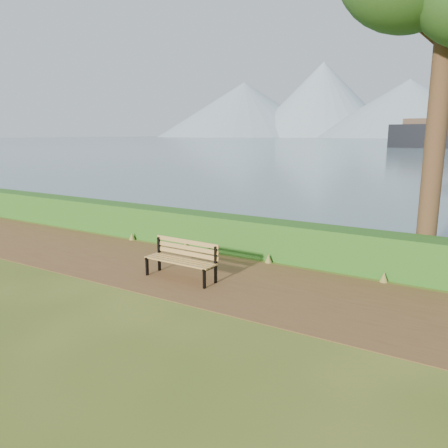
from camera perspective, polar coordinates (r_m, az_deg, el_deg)
The scene contains 4 objects.
ground at distance 10.67m, azimuth -6.90°, elevation -6.48°, with size 140.00×140.00×0.00m, color #3B5117.
path at distance 10.89m, azimuth -5.91°, elevation -6.05°, with size 40.00×3.40×0.01m, color brown.
hedge at distance 12.59m, azimuth 0.41°, elevation -1.21°, with size 32.00×0.85×1.00m, color #154C16.
bench at distance 10.18m, azimuth -5.42°, elevation -4.29°, with size 1.80×0.57×0.90m.
Camera 1 is at (6.35, -7.90, 3.31)m, focal length 35.00 mm.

